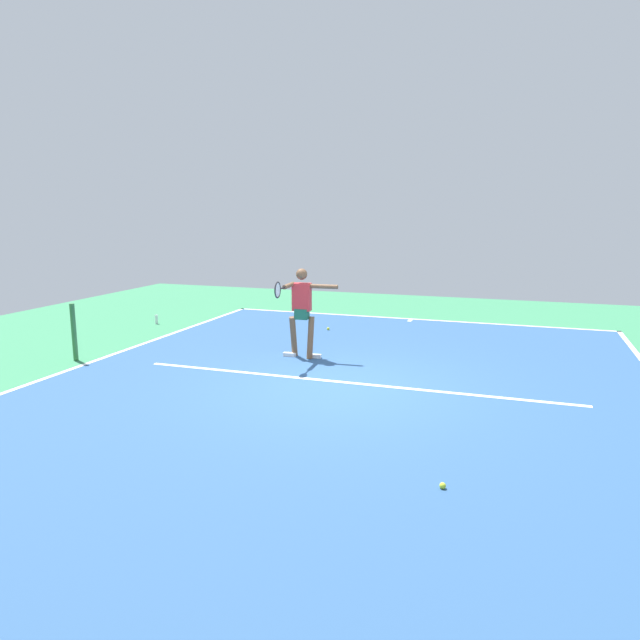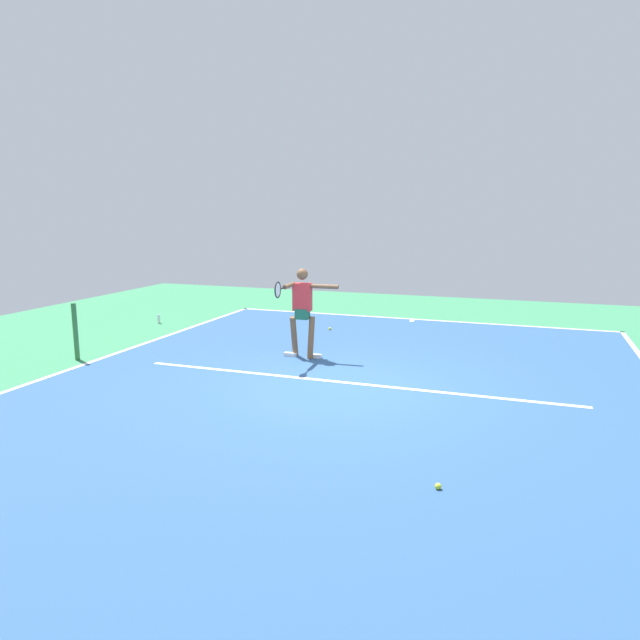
{
  "view_description": "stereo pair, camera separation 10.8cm",
  "coord_description": "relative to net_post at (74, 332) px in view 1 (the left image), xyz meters",
  "views": [
    {
      "loc": [
        -2.53,
        8.42,
        2.75
      ],
      "look_at": [
        0.63,
        -0.8,
        0.9
      ],
      "focal_mm": 32.63,
      "sensor_mm": 36.0,
      "label": 1
    },
    {
      "loc": [
        -2.63,
        8.39,
        2.75
      ],
      "look_at": [
        0.63,
        -0.8,
        0.9
      ],
      "focal_mm": 32.63,
      "sensor_mm": 36.0,
      "label": 2
    }
  ],
  "objects": [
    {
      "name": "ground_plane",
      "position": [
        -5.15,
        0.0,
        -0.54
      ],
      "size": [
        20.81,
        20.81,
        0.0
      ],
      "primitive_type": "plane",
      "color": "#388456"
    },
    {
      "name": "court_surface",
      "position": [
        -5.15,
        0.0,
        -0.53
      ],
      "size": [
        9.71,
        12.48,
        0.0
      ],
      "primitive_type": "cube",
      "color": "#2D5484",
      "rests_on": "ground_plane"
    },
    {
      "name": "court_line_baseline_near",
      "position": [
        -5.15,
        -6.19,
        -0.53
      ],
      "size": [
        9.71,
        0.1,
        0.01
      ],
      "primitive_type": "cube",
      "color": "white",
      "rests_on": "ground_plane"
    },
    {
      "name": "court_line_sideline_right",
      "position": [
        -0.35,
        0.0,
        -0.53
      ],
      "size": [
        0.1,
        12.48,
        0.01
      ],
      "primitive_type": "cube",
      "color": "white",
      "rests_on": "ground_plane"
    },
    {
      "name": "court_line_service",
      "position": [
        -5.15,
        -0.28,
        -0.53
      ],
      "size": [
        7.28,
        0.1,
        0.01
      ],
      "primitive_type": "cube",
      "color": "white",
      "rests_on": "ground_plane"
    },
    {
      "name": "court_line_centre_mark",
      "position": [
        -5.15,
        -5.99,
        -0.53
      ],
      "size": [
        0.1,
        0.3,
        0.01
      ],
      "primitive_type": "cube",
      "color": "white",
      "rests_on": "ground_plane"
    },
    {
      "name": "net_post",
      "position": [
        0.0,
        0.0,
        0.0
      ],
      "size": [
        0.09,
        0.09,
        1.07
      ],
      "primitive_type": "cylinder",
      "color": "#38753D",
      "rests_on": "ground_plane"
    },
    {
      "name": "tennis_player",
      "position": [
        -3.89,
        -1.56,
        0.43
      ],
      "size": [
        1.06,
        1.18,
        1.7
      ],
      "rotation": [
        0.0,
        0.0,
        0.07
      ],
      "color": "brown",
      "rests_on": "ground_plane"
    },
    {
      "name": "tennis_ball_by_baseline",
      "position": [
        -7.09,
        2.91,
        -0.5
      ],
      "size": [
        0.07,
        0.07,
        0.07
      ],
      "primitive_type": "sphere",
      "color": "#CCE033",
      "rests_on": "ground_plane"
    },
    {
      "name": "tennis_ball_centre_court",
      "position": [
        -3.57,
        -4.17,
        -0.5
      ],
      "size": [
        0.07,
        0.07,
        0.07
      ],
      "primitive_type": "sphere",
      "color": "yellow",
      "rests_on": "ground_plane"
    },
    {
      "name": "water_bottle",
      "position": [
        0.67,
        -3.53,
        -0.43
      ],
      "size": [
        0.07,
        0.07,
        0.22
      ],
      "primitive_type": "cylinder",
      "color": "white",
      "rests_on": "ground_plane"
    }
  ]
}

